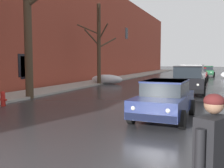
{
  "coord_description": "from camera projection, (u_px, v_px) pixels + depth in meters",
  "views": [
    {
      "loc": [
        4.5,
        -3.5,
        2.13
      ],
      "look_at": [
        -0.22,
        8.17,
        1.03
      ],
      "focal_mm": 42.63,
      "sensor_mm": 36.0,
      "label": 1
    }
  ],
  "objects": [
    {
      "name": "left_sidewalk_slab",
      "position": [
        87.0,
        84.0,
        24.21
      ],
      "size": [
        2.7,
        80.0,
        0.12
      ],
      "primitive_type": "cube",
      "color": "gray",
      "rests_on": "ground"
    },
    {
      "name": "brick_townhouse_facade",
      "position": [
        68.0,
        24.0,
        24.42
      ],
      "size": [
        0.63,
        80.0,
        11.04
      ],
      "color": "brown",
      "rests_on": "ground"
    },
    {
      "name": "snow_bank_near_corner_left",
      "position": [
        106.0,
        79.0,
        24.57
      ],
      "size": [
        3.04,
        0.96,
        0.86
      ],
      "color": "white",
      "rests_on": "ground"
    },
    {
      "name": "bare_tree_second_along_sidewalk",
      "position": [
        28.0,
        28.0,
        14.82
      ],
      "size": [
        2.47,
        2.82,
        7.75
      ],
      "color": "#423323",
      "rests_on": "ground"
    },
    {
      "name": "bare_tree_mid_block",
      "position": [
        99.0,
        43.0,
        23.53
      ],
      "size": [
        2.63,
        3.66,
        7.1
      ],
      "color": "#423323",
      "rests_on": "ground"
    },
    {
      "name": "sedan_darkblue_approaching_near_lane",
      "position": [
        165.0,
        99.0,
        9.74
      ],
      "size": [
        1.95,
        3.96,
        1.42
      ],
      "color": "navy",
      "rests_on": "ground"
    },
    {
      "name": "suv_black_parked_kerbside_close",
      "position": [
        188.0,
        79.0,
        16.81
      ],
      "size": [
        2.34,
        4.62,
        1.82
      ],
      "color": "black",
      "rests_on": "ground"
    },
    {
      "name": "suv_white_parked_kerbside_mid",
      "position": [
        193.0,
        75.0,
        22.12
      ],
      "size": [
        2.06,
        4.6,
        1.82
      ],
      "color": "silver",
      "rests_on": "ground"
    },
    {
      "name": "sedan_red_parked_far_down_block",
      "position": [
        199.0,
        74.0,
        28.65
      ],
      "size": [
        1.89,
        4.35,
        1.42
      ],
      "color": "red",
      "rests_on": "ground"
    },
    {
      "name": "sedan_green_queued_behind_truck",
      "position": [
        207.0,
        71.0,
        35.77
      ],
      "size": [
        1.9,
        4.15,
        1.42
      ],
      "color": "#1E5633",
      "rests_on": "ground"
    },
    {
      "name": "pedestrian_with_coffee",
      "position": [
        212.0,
        156.0,
        3.06
      ],
      "size": [
        0.43,
        0.61,
        1.76
      ],
      "color": "brown",
      "rests_on": "ground"
    },
    {
      "name": "fire_hydrant",
      "position": [
        3.0,
        99.0,
        12.51
      ],
      "size": [
        0.42,
        0.22,
        0.71
      ],
      "color": "#B21E19",
      "rests_on": "ground"
    }
  ]
}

